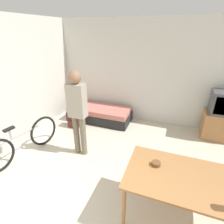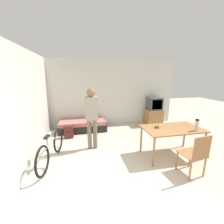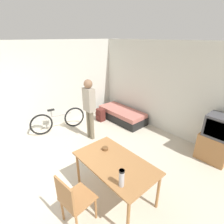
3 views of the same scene
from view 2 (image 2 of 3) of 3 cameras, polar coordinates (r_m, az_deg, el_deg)
name	(u,v)px [view 2 (image 2 of 3)]	position (r m, az deg, el deg)	size (l,w,h in m)	color
ground_plane	(150,194)	(3.17, 14.39, -28.02)	(20.00, 20.00, 0.00)	beige
wall_back	(108,93)	(6.22, -1.38, 7.11)	(5.71, 0.06, 2.70)	silver
wall_left	(31,105)	(4.30, -28.54, 2.27)	(0.06, 4.97, 2.70)	silver
daybed	(83,126)	(5.89, -11.06, -5.08)	(1.77, 0.77, 0.40)	black
tv	(154,112)	(6.65, 15.69, 0.05)	(0.67, 0.50, 1.17)	#9E6B3D
dining_table	(172,131)	(4.19, 21.96, -6.68)	(1.49, 0.85, 0.77)	#9E6B3D
wooden_chair	(196,153)	(3.62, 29.37, -13.45)	(0.51, 0.51, 0.95)	#9E6B3D
bicycle	(51,149)	(4.03, -22.09, -12.88)	(0.36, 1.69, 0.76)	black
person_standing	(92,114)	(4.20, -7.76, -0.83)	(0.34, 0.24, 1.75)	#6B604C
thermos_flask	(197,125)	(4.17, 29.58, -4.19)	(0.08, 0.08, 0.29)	#B7B7BC
mate_bowl	(157,127)	(4.02, 16.69, -5.49)	(0.12, 0.12, 0.05)	brown
backpack	(69,132)	(5.34, -16.15, -7.23)	(0.29, 0.25, 0.43)	#56231E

